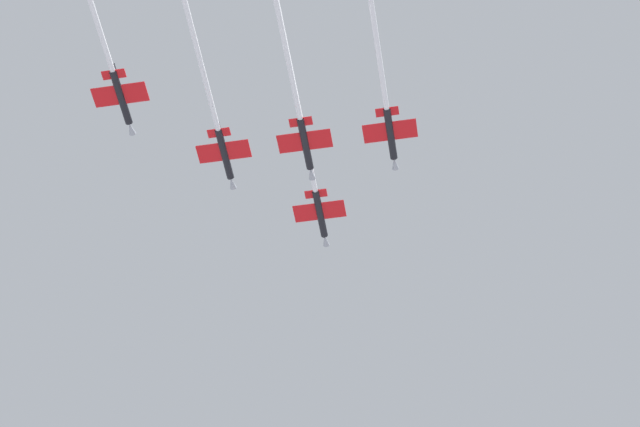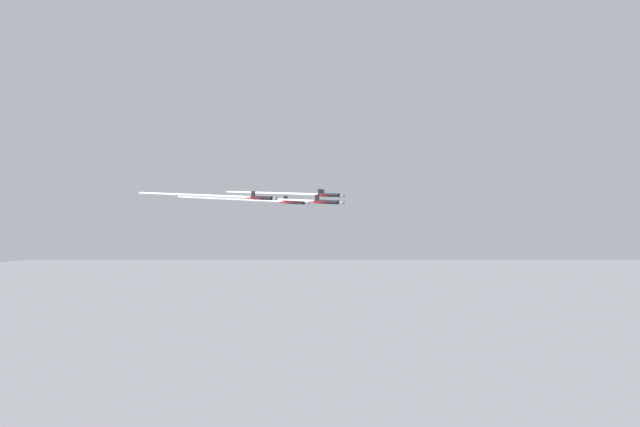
# 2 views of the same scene
# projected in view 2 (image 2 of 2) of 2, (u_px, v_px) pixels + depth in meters

# --- Properties ---
(jet_lead) EXTENTS (7.86, 78.85, 2.30)m
(jet_lead) POSITION_uv_depth(u_px,v_px,m) (267.00, 199.00, 167.63)
(jet_lead) COLOR black
(jet_port_inner) EXTENTS (7.86, 61.02, 2.30)m
(jet_port_inner) POSITION_uv_depth(u_px,v_px,m) (290.00, 194.00, 178.85)
(jet_port_inner) COLOR black
(jet_starboard_inner) EXTENTS (7.86, 81.13, 2.30)m
(jet_starboard_inner) POSITION_uv_depth(u_px,v_px,m) (208.00, 196.00, 169.15)
(jet_starboard_inner) COLOR black
(jet_port_outer) EXTENTS (7.86, 73.52, 2.30)m
(jet_port_outer) POSITION_uv_depth(u_px,v_px,m) (246.00, 200.00, 175.80)
(jet_port_outer) COLOR black
(jet_starboard_outer) EXTENTS (7.86, 62.13, 2.30)m
(jet_starboard_outer) POSITION_uv_depth(u_px,v_px,m) (294.00, 194.00, 196.56)
(jet_starboard_outer) COLOR black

